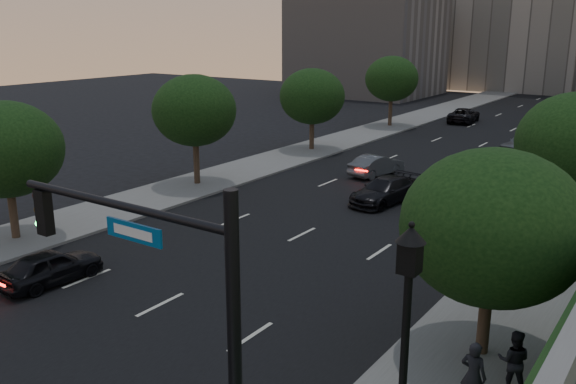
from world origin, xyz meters
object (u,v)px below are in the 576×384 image
Objects in this scene: street_lamp at (404,353)px; sedan_far_left at (464,115)px; sedan_near_left at (51,267)px; sedan_near_right at (385,191)px; sedan_far_right at (525,143)px; pedestrian_a at (473,376)px; traffic_signal_mast at (188,360)px; pedestrian_b at (514,361)px; sedan_mid_left at (377,165)px; pedestrian_c at (492,279)px.

street_lamp is 1.07× the size of sedan_far_left.
sedan_far_left reaches higher than sedan_near_left.
sedan_near_left is 47.76m from sedan_far_left.
sedan_far_left is 31.41m from sedan_near_right.
pedestrian_a is at bearing -59.25° from sedan_far_right.
traffic_signal_mast is at bearing -64.03° from sedan_near_right.
pedestrian_b is at bearing 70.27° from street_lamp.
sedan_far_right reaches higher than sedan_far_left.
sedan_far_right is (2.81, 18.30, 0.08)m from sedan_near_right.
traffic_signal_mast is 1.45× the size of sedan_near_right.
sedan_near_left is 2.14× the size of pedestrian_a.
sedan_far_right is at bearing 90.07° from sedan_near_right.
sedan_mid_left is at bearing -92.79° from sedan_near_left.
sedan_far_right is at bearing -92.46° from pedestrian_c.
sedan_far_left is at bearing 110.22° from sedan_near_right.
sedan_far_left is (-2.97, 25.30, 0.04)m from sedan_mid_left.
sedan_mid_left is (-12.58, 23.90, -1.95)m from street_lamp.
pedestrian_b is (3.79, 8.02, -2.67)m from traffic_signal_mast.
pedestrian_a is (10.13, -15.89, 0.36)m from sedan_near_right.
sedan_mid_left is at bearing -65.79° from pedestrian_c.
pedestrian_b reaches higher than pedestrian_c.
pedestrian_a reaches higher than pedestrian_c.
sedan_far_left reaches higher than sedan_mid_left.
pedestrian_b is at bearing -168.22° from sedan_near_left.
pedestrian_c is at bearing -59.40° from sedan_far_right.
pedestrian_a is 1.07× the size of pedestrian_b.
traffic_signal_mast is 23.75m from sedan_near_right.
street_lamp is 27.08m from sedan_mid_left.
street_lamp is 3.30× the size of pedestrian_c.
pedestrian_b is at bearing 97.87° from pedestrian_c.
pedestrian_a is at bearing 101.95° from sedan_far_left.
sedan_near_right is at bearing -51.73° from pedestrian_a.
traffic_signal_mast reaches higher than sedan_far_left.
street_lamp is 1.44× the size of sedan_near_left.
sedan_mid_left is at bearing 129.38° from sedan_near_right.
pedestrian_a is 1.52m from pedestrian_b.
pedestrian_c is at bearing -148.96° from sedan_near_left.
pedestrian_c reaches higher than sedan_near_right.
sedan_far_left is at bearing -86.08° from sedan_near_left.
pedestrian_c reaches higher than sedan_near_left.
pedestrian_b is at bearing 103.17° from sedan_far_left.
street_lamp is 4.47m from pedestrian_b.
sedan_far_right reaches higher than sedan_near_left.
traffic_signal_mast is at bearing -120.19° from street_lamp.
sedan_mid_left is 2.44× the size of pedestrian_b.
pedestrian_a is at bearing 52.80° from pedestrian_b.
sedan_far_left is 3.08× the size of pedestrian_c.
pedestrian_c is at bearing -81.23° from pedestrian_b.
pedestrian_a is (3.18, 6.63, -2.61)m from traffic_signal_mast.
pedestrian_b reaches higher than sedan_far_right.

